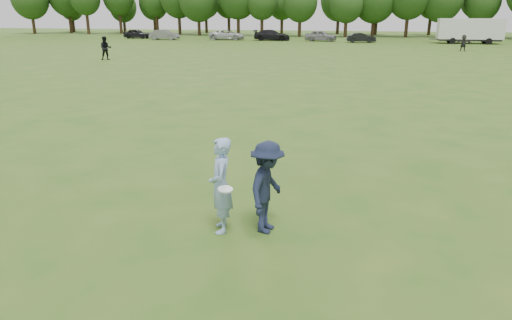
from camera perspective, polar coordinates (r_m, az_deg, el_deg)
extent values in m
plane|color=#2B5417|center=(8.47, 1.17, -10.08)|extent=(200.00, 200.00, 0.00)
imported|color=#8CABD9|center=(8.52, -4.43, -3.20)|extent=(0.62, 0.77, 1.83)
imported|color=#171E33|center=(8.48, 1.41, -3.45)|extent=(0.82, 1.23, 1.77)
imported|color=black|center=(42.77, -18.28, 13.13)|extent=(1.22, 1.15, 2.00)
imported|color=#2A2A2A|center=(54.89, 24.51, 13.17)|extent=(1.63, 0.69, 1.71)
imported|color=black|center=(77.26, -14.66, 15.02)|extent=(4.34, 2.00, 1.44)
imported|color=slate|center=(72.60, -11.38, 15.10)|extent=(4.52, 1.70, 1.47)
imported|color=silver|center=(71.04, -3.65, 15.35)|extent=(5.57, 3.02, 1.48)
imported|color=black|center=(69.38, 2.00, 15.33)|extent=(5.39, 2.41, 1.54)
imported|color=gray|center=(68.23, 8.12, 15.13)|extent=(4.62, 2.13, 1.54)
imported|color=black|center=(66.18, 13.01, 14.67)|extent=(4.09, 1.90, 1.30)
cylinder|color=white|center=(8.16, -3.86, -3.67)|extent=(0.33, 0.33, 0.07)
cube|color=silver|center=(68.39, 25.20, 14.62)|extent=(8.00, 2.50, 2.60)
cube|color=black|center=(68.45, 25.04, 13.46)|extent=(7.60, 2.30, 0.25)
cylinder|color=black|center=(66.82, 23.35, 13.51)|extent=(0.80, 0.25, 0.80)
cylinder|color=black|center=(69.29, 23.01, 13.66)|extent=(0.80, 0.25, 0.80)
cylinder|color=black|center=(67.71, 27.10, 13.07)|extent=(0.80, 0.25, 0.80)
cylinder|color=black|center=(70.14, 26.63, 13.24)|extent=(0.80, 0.25, 0.80)
cube|color=#333333|center=(67.72, 21.31, 13.91)|extent=(1.20, 0.15, 0.12)
cylinder|color=#332114|center=(100.97, -26.05, 15.03)|extent=(0.56, 0.56, 3.63)
cylinder|color=#332114|center=(101.28, -22.20, 15.65)|extent=(0.56, 0.56, 4.13)
cylinder|color=#332114|center=(94.88, -20.29, 15.80)|extent=(0.56, 0.56, 4.18)
cylinder|color=#332114|center=(95.37, -16.57, 16.18)|extent=(0.56, 0.56, 4.26)
cylinder|color=#332114|center=(93.68, -12.25, 16.37)|extent=(0.56, 0.56, 3.91)
ellipsoid|color=#1E3A13|center=(93.68, -12.43, 18.98)|extent=(5.47, 5.47, 6.29)
cylinder|color=#332114|center=(89.96, -9.54, 16.45)|extent=(0.56, 0.56, 3.83)
cylinder|color=#332114|center=(85.45, -7.13, 16.29)|extent=(0.56, 0.56, 3.25)
cylinder|color=#332114|center=(83.69, -2.22, 16.53)|extent=(0.56, 0.56, 3.71)
cylinder|color=#332114|center=(82.30, 0.74, 16.43)|extent=(0.56, 0.56, 3.46)
ellipsoid|color=#1E3A13|center=(82.29, 0.75, 19.26)|extent=(5.49, 5.49, 6.31)
cylinder|color=#332114|center=(81.03, 5.46, 16.22)|extent=(0.56, 0.56, 3.14)
ellipsoid|color=#1E3A13|center=(81.01, 5.55, 19.06)|extent=(5.78, 5.78, 6.64)
cylinder|color=#332114|center=(80.11, 11.12, 15.91)|extent=(0.56, 0.56, 3.01)
ellipsoid|color=#1E3A13|center=(80.08, 11.29, 18.64)|extent=(5.46, 5.46, 6.28)
cylinder|color=#332114|center=(82.43, 14.39, 15.82)|extent=(0.56, 0.56, 3.23)
cylinder|color=#332114|center=(82.59, 18.30, 15.68)|extent=(0.56, 0.56, 3.77)
cylinder|color=#332114|center=(83.75, 21.87, 15.18)|extent=(0.56, 0.56, 3.33)
cylinder|color=#332114|center=(85.10, 26.09, 14.65)|extent=(0.56, 0.56, 3.22)
ellipsoid|color=#1E3A13|center=(85.08, 26.47, 17.30)|extent=(5.54, 5.54, 6.37)
cylinder|color=#332114|center=(107.01, -21.86, 15.43)|extent=(0.56, 0.56, 2.97)
ellipsoid|color=#1E3A13|center=(106.98, -22.09, 17.32)|extent=(4.85, 4.85, 5.58)
cylinder|color=#332114|center=(102.19, -16.11, 15.86)|extent=(0.56, 0.56, 2.73)
ellipsoid|color=#1E3A13|center=(102.16, -16.30, 17.92)|extent=(5.45, 5.45, 6.27)
cylinder|color=#332114|center=(97.36, -12.53, 16.21)|extent=(0.56, 0.56, 3.25)
ellipsoid|color=#1E3A13|center=(97.35, -12.70, 18.58)|extent=(5.68, 5.68, 6.53)
cylinder|color=#332114|center=(96.47, -6.23, 16.61)|extent=(0.56, 0.56, 3.62)
ellipsoid|color=#1E3A13|center=(96.46, -6.32, 19.15)|extent=(5.80, 5.80, 6.67)
cylinder|color=#332114|center=(92.39, -3.40, 16.62)|extent=(0.56, 0.56, 3.61)
ellipsoid|color=#1E3A13|center=(92.38, -3.45, 19.21)|extent=(5.58, 5.58, 6.42)
cylinder|color=#332114|center=(90.60, 3.24, 16.49)|extent=(0.56, 0.56, 3.29)
ellipsoid|color=#1E3A13|center=(90.58, 3.28, 18.96)|extent=(5.30, 5.30, 6.09)
cylinder|color=#332114|center=(90.88, 10.18, 16.25)|extent=(0.56, 0.56, 3.28)
ellipsoid|color=#1E3A13|center=(90.87, 10.34, 19.10)|extent=(6.78, 6.78, 7.79)
cylinder|color=#332114|center=(89.22, 14.75, 15.88)|extent=(0.56, 0.56, 3.11)
ellipsoid|color=#1E3A13|center=(89.20, 14.95, 18.33)|extent=(5.34, 5.34, 6.14)
cylinder|color=#332114|center=(91.32, 20.87, 15.48)|extent=(0.56, 0.56, 3.50)
ellipsoid|color=#1E3A13|center=(91.30, 21.14, 17.85)|extent=(4.82, 4.82, 5.54)
cylinder|color=#332114|center=(93.18, 25.72, 15.02)|extent=(0.56, 0.56, 3.80)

